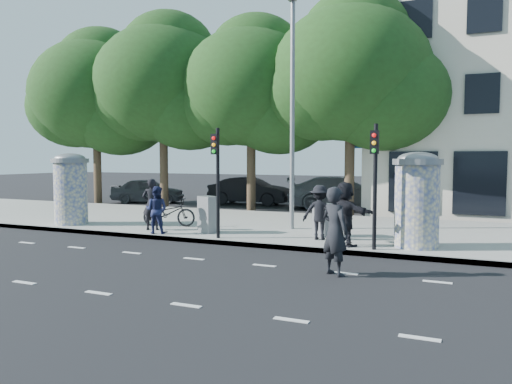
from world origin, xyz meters
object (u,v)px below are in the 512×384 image
at_px(ad_column_right, 417,198).
at_px(bicycle, 169,212).
at_px(cabinet_left, 208,214).
at_px(ped_b, 152,204).
at_px(ped_c, 156,210).
at_px(man_road, 335,231).
at_px(street_lamp, 292,95).
at_px(ped_f, 345,214).
at_px(traffic_pole_far, 375,173).
at_px(traffic_pole_near, 217,171).
at_px(ped_d, 320,212).
at_px(car_mid, 250,191).
at_px(car_left, 148,191).
at_px(ad_column_left, 71,187).
at_px(car_right, 342,193).
at_px(cabinet_right, 322,220).

distance_m(ad_column_right, bicycle, 8.75).
bearing_deg(cabinet_left, ped_b, -152.61).
relative_size(ped_c, man_road, 0.78).
xyz_separation_m(ad_column_right, man_road, (-1.37, -3.55, -0.54)).
bearing_deg(street_lamp, ad_column_right, -23.73).
bearing_deg(street_lamp, ped_f, -45.35).
relative_size(traffic_pole_far, ped_b, 1.91).
relative_size(ad_column_right, traffic_pole_near, 0.78).
bearing_deg(ped_f, cabinet_left, 15.08).
relative_size(ad_column_right, street_lamp, 0.33).
height_order(ped_d, car_mid, ped_d).
relative_size(traffic_pole_near, bicycle, 1.76).
bearing_deg(ped_d, traffic_pole_near, 13.69).
bearing_deg(car_mid, cabinet_left, -165.41).
height_order(ped_d, car_left, ped_d).
relative_size(ped_f, cabinet_left, 1.50).
bearing_deg(car_mid, man_road, -152.01).
height_order(ad_column_left, ped_f, ad_column_left).
xyz_separation_m(traffic_pole_far, ped_f, (-0.87, 0.28, -1.17)).
distance_m(ped_f, bicycle, 6.95).
bearing_deg(ad_column_right, ad_column_left, -179.08).
distance_m(man_road, car_mid, 17.04).
bearing_deg(car_right, cabinet_left, 151.97).
xyz_separation_m(ped_f, car_left, (-14.13, 10.14, -0.35)).
relative_size(ped_c, car_left, 0.37).
bearing_deg(ped_b, traffic_pole_near, 143.40).
distance_m(ad_column_right, ped_c, 8.16).
distance_m(car_mid, car_right, 5.31).
bearing_deg(cabinet_left, ad_column_left, -156.93).
height_order(ped_c, car_right, ped_c).
distance_m(bicycle, cabinet_right, 5.72).
bearing_deg(ped_f, car_mid, -32.35).
distance_m(traffic_pole_near, ped_d, 3.39).
xyz_separation_m(ped_c, man_road, (6.72, -2.70, 0.07)).
distance_m(street_lamp, ped_b, 6.12).
height_order(street_lamp, ped_f, street_lamp).
xyz_separation_m(ad_column_right, car_right, (-4.86, 10.89, -0.72)).
distance_m(ad_column_left, ped_d, 9.59).
bearing_deg(car_left, cabinet_left, -155.00).
distance_m(ped_d, cabinet_left, 3.82).
bearing_deg(cabinet_right, cabinet_left, -146.84).
xyz_separation_m(traffic_pole_near, car_left, (-10.21, 10.42, -1.52)).
relative_size(traffic_pole_far, street_lamp, 0.42).
relative_size(ad_column_right, car_mid, 0.57).
bearing_deg(car_mid, ad_column_left, 165.68).
height_order(traffic_pole_near, car_right, traffic_pole_near).
xyz_separation_m(ped_d, car_right, (-2.03, 10.74, -0.16)).
bearing_deg(traffic_pole_far, ped_c, 179.54).
height_order(street_lamp, car_left, street_lamp).
bearing_deg(street_lamp, traffic_pole_near, -116.23).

